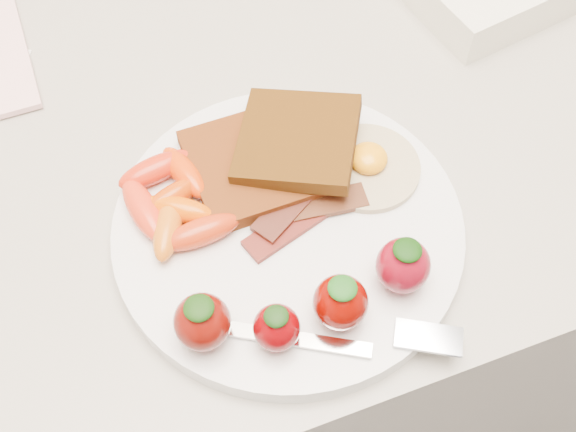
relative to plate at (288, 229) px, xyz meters
name	(u,v)px	position (x,y,z in m)	size (l,w,h in m)	color
counter	(263,307)	(0.02, 0.15, -0.46)	(2.00, 0.60, 0.90)	gray
plate	(288,229)	(0.00, 0.00, 0.00)	(0.27, 0.27, 0.02)	white
toast_lower	(254,164)	(-0.01, 0.06, 0.02)	(0.10, 0.10, 0.01)	#31210B
toast_upper	(297,140)	(0.03, 0.06, 0.03)	(0.09, 0.09, 0.01)	#311D09
fried_egg	(367,165)	(0.08, 0.03, 0.01)	(0.11, 0.11, 0.02)	beige
bacon_strips	(301,209)	(0.01, 0.01, 0.01)	(0.11, 0.07, 0.01)	#3A0709
baby_carrots	(171,202)	(-0.08, 0.04, 0.02)	(0.08, 0.11, 0.02)	#BD3903
strawberries	(309,301)	(-0.01, -0.08, 0.03)	(0.18, 0.06, 0.05)	#5C0A04
fork	(354,338)	(0.01, -0.11, 0.01)	(0.17, 0.09, 0.00)	silver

